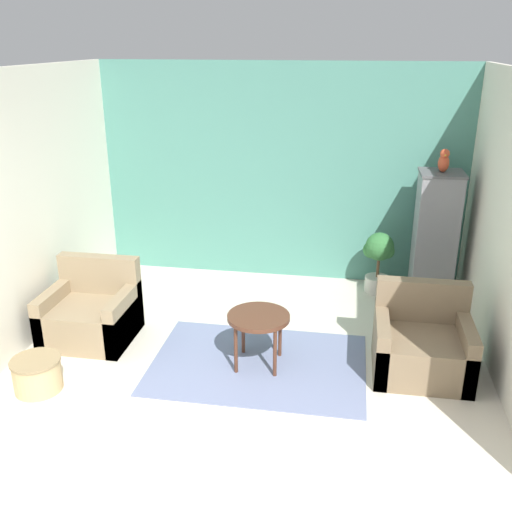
{
  "coord_description": "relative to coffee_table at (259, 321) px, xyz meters",
  "views": [
    {
      "loc": [
        0.88,
        -3.34,
        2.96
      ],
      "look_at": [
        0.0,
        1.83,
        0.95
      ],
      "focal_mm": 40.0,
      "sensor_mm": 36.0,
      "label": 1
    }
  ],
  "objects": [
    {
      "name": "parrot",
      "position": [
        1.78,
        1.79,
        1.22
      ],
      "size": [
        0.12,
        0.22,
        0.26
      ],
      "color": "#D14C2D",
      "rests_on": "birdcage"
    },
    {
      "name": "wall_back_accent",
      "position": [
        -0.1,
        2.3,
        0.89
      ],
      "size": [
        4.67,
        0.06,
        2.72
      ],
      "color": "#4C897A",
      "rests_on": "ground_plane"
    },
    {
      "name": "birdcage",
      "position": [
        1.78,
        1.79,
        0.31
      ],
      "size": [
        0.5,
        0.5,
        1.57
      ],
      "color": "#555559",
      "rests_on": "ground_plane"
    },
    {
      "name": "wicker_basket",
      "position": [
        -1.88,
        -0.74,
        -0.31
      ],
      "size": [
        0.44,
        0.44,
        0.31
      ],
      "color": "tan",
      "rests_on": "ground_plane"
    },
    {
      "name": "coffee_table",
      "position": [
        0.0,
        0.0,
        0.0
      ],
      "size": [
        0.59,
        0.59,
        0.53
      ],
      "color": "#512D1E",
      "rests_on": "ground_plane"
    },
    {
      "name": "area_rug",
      "position": [
        -0.0,
        0.0,
        -0.47
      ],
      "size": [
        2.05,
        1.43,
        0.01
      ],
      "color": "slate",
      "rests_on": "ground_plane"
    },
    {
      "name": "armchair_left",
      "position": [
        -1.81,
        0.25,
        -0.21
      ],
      "size": [
        0.87,
        0.78,
        0.81
      ],
      "color": "#8E7A5B",
      "rests_on": "ground_plane"
    },
    {
      "name": "potted_plant",
      "position": [
        1.17,
        1.94,
        -0.01
      ],
      "size": [
        0.38,
        0.35,
        0.77
      ],
      "color": "beige",
      "rests_on": "ground_plane"
    },
    {
      "name": "wall_right",
      "position": [
        2.21,
        0.45,
        0.89
      ],
      "size": [
        0.06,
        3.65,
        2.72
      ],
      "color": "silver",
      "rests_on": "ground_plane"
    },
    {
      "name": "armchair_right",
      "position": [
        1.52,
        0.15,
        -0.21
      ],
      "size": [
        0.87,
        0.78,
        0.81
      ],
      "color": "#7A664C",
      "rests_on": "ground_plane"
    },
    {
      "name": "ground_plane",
      "position": [
        -0.1,
        -1.38,
        -0.47
      ],
      "size": [
        20.0,
        20.0,
        0.0
      ],
      "primitive_type": "plane",
      "color": "beige",
      "rests_on": "ground"
    },
    {
      "name": "wall_left",
      "position": [
        -2.41,
        0.45,
        0.89
      ],
      "size": [
        0.06,
        3.65,
        2.72
      ],
      "color": "silver",
      "rests_on": "ground_plane"
    }
  ]
}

